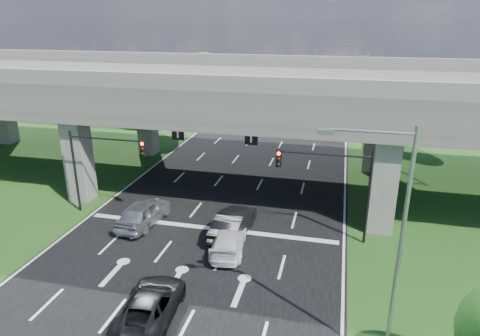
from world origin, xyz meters
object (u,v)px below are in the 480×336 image
at_px(signal_left, 101,159).
at_px(car_dark, 233,223).
at_px(car_silver, 143,213).
at_px(car_white, 228,241).
at_px(streetlight_far, 364,95).
at_px(car_trailing, 151,305).
at_px(signal_right, 333,178).
at_px(streetlight_beyond, 360,75).
at_px(streetlight_near, 391,235).

bearing_deg(signal_left, car_dark, -5.59).
height_order(car_silver, car_white, car_silver).
xyz_separation_m(signal_left, car_dark, (9.62, -0.94, -3.31)).
bearing_deg(car_dark, signal_left, -2.30).
height_order(streetlight_far, car_dark, streetlight_far).
height_order(streetlight_far, car_trailing, streetlight_far).
bearing_deg(signal_right, car_trailing, -128.90).
height_order(signal_right, car_trailing, signal_right).
bearing_deg(signal_right, streetlight_beyond, 86.39).
bearing_deg(streetlight_beyond, streetlight_near, -90.00).
xyz_separation_m(signal_left, car_white, (9.83, -2.93, -3.48)).
relative_size(streetlight_near, car_white, 2.14).
bearing_deg(car_white, signal_left, -24.13).
distance_m(signal_left, streetlight_beyond, 40.30).
xyz_separation_m(signal_right, car_dark, (-6.02, -0.94, -3.31)).
height_order(car_dark, car_trailing, car_dark).
relative_size(signal_left, car_silver, 1.20).
distance_m(streetlight_beyond, car_trailing, 47.08).
xyz_separation_m(signal_right, car_silver, (-12.30, -0.94, -3.30)).
distance_m(signal_right, car_trailing, 12.87).
distance_m(streetlight_near, car_white, 11.88).
height_order(signal_right, car_silver, signal_right).
xyz_separation_m(signal_left, car_trailing, (7.86, -9.65, -3.45)).
relative_size(car_silver, car_trailing, 0.98).
bearing_deg(car_silver, streetlight_beyond, -107.47).
bearing_deg(car_white, signal_right, -160.84).
distance_m(streetlight_far, car_silver, 26.04).
relative_size(streetlight_near, streetlight_far, 1.00).
bearing_deg(streetlight_beyond, car_white, -101.73).
bearing_deg(car_trailing, streetlight_far, -113.35).
xyz_separation_m(signal_right, car_white, (-5.82, -2.93, -3.48)).
distance_m(signal_right, car_white, 7.39).
xyz_separation_m(car_dark, car_white, (0.20, -1.98, -0.17)).
xyz_separation_m(streetlight_near, streetlight_far, (0.00, 30.00, 0.00)).
bearing_deg(car_white, streetlight_near, 131.55).
relative_size(signal_right, car_dark, 1.17).
bearing_deg(signal_left, streetlight_near, -29.02).
bearing_deg(car_white, car_dark, -91.70).
distance_m(signal_left, streetlight_far, 26.95).
bearing_deg(streetlight_far, streetlight_beyond, 90.00).
xyz_separation_m(signal_right, signal_left, (-15.65, 0.00, 0.00)).
xyz_separation_m(car_silver, car_trailing, (4.51, -8.71, -0.14)).
relative_size(streetlight_beyond, car_silver, 2.00).
distance_m(streetlight_far, car_trailing, 31.78).
relative_size(streetlight_near, streetlight_beyond, 1.00).
distance_m(signal_right, streetlight_near, 10.33).
xyz_separation_m(signal_right, streetlight_beyond, (2.27, 36.06, 1.66)).
height_order(signal_left, car_dark, signal_left).
relative_size(signal_right, streetlight_far, 0.60).
xyz_separation_m(streetlight_near, car_dark, (-8.30, 9.00, -4.97)).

